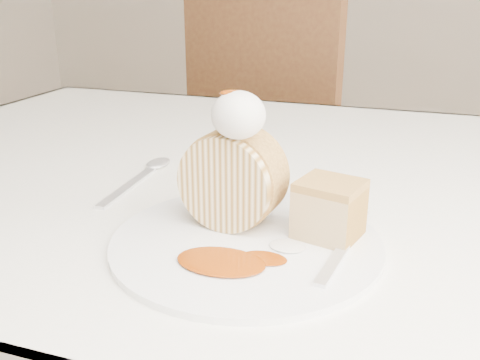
% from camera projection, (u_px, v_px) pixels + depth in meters
% --- Properties ---
extents(table, '(1.40, 0.90, 0.75)m').
position_uv_depth(table, '(290.00, 229.00, 0.79)').
color(table, silver).
rests_on(table, ground).
extents(chair_far, '(0.55, 0.55, 0.97)m').
position_uv_depth(chair_far, '(277.00, 141.00, 1.60)').
color(chair_far, brown).
rests_on(chair_far, ground).
extents(plate, '(0.33, 0.33, 0.01)m').
position_uv_depth(plate, '(246.00, 242.00, 0.54)').
color(plate, white).
rests_on(plate, table).
extents(roulade_slice, '(0.11, 0.07, 0.10)m').
position_uv_depth(roulade_slice, '(233.00, 179.00, 0.56)').
color(roulade_slice, beige).
rests_on(roulade_slice, plate).
extents(cake_chunk, '(0.07, 0.07, 0.05)m').
position_uv_depth(cake_chunk, '(329.00, 213.00, 0.54)').
color(cake_chunk, tan).
rests_on(cake_chunk, plate).
extents(whipped_cream, '(0.05, 0.05, 0.05)m').
position_uv_depth(whipped_cream, '(238.00, 115.00, 0.51)').
color(whipped_cream, silver).
rests_on(whipped_cream, roulade_slice).
extents(caramel_drizzle, '(0.03, 0.02, 0.01)m').
position_uv_depth(caramel_drizzle, '(233.00, 87.00, 0.51)').
color(caramel_drizzle, '#833005').
rests_on(caramel_drizzle, whipped_cream).
extents(caramel_pool, '(0.10, 0.08, 0.00)m').
position_uv_depth(caramel_pool, '(221.00, 261.00, 0.49)').
color(caramel_pool, '#833005').
rests_on(caramel_pool, plate).
extents(fork, '(0.04, 0.16, 0.00)m').
position_uv_depth(fork, '(338.00, 256.00, 0.51)').
color(fork, silver).
rests_on(fork, plate).
extents(spoon, '(0.03, 0.18, 0.00)m').
position_uv_depth(spoon, '(128.00, 187.00, 0.69)').
color(spoon, silver).
rests_on(spoon, table).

